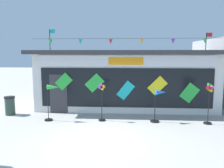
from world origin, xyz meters
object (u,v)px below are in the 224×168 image
trash_bin (10,106)px  wind_spinner_center_left (159,101)px  wind_spinner_center_right (209,97)px  wind_spinner_left (102,99)px  wind_spinner_far_left (52,95)px  kite_shop_building (126,78)px

trash_bin → wind_spinner_center_left: bearing=-5.9°
wind_spinner_center_right → wind_spinner_left: bearing=177.8°
wind_spinner_center_left → wind_spinner_center_right: bearing=-4.5°
wind_spinner_far_left → wind_spinner_center_right: bearing=-0.5°
wind_spinner_center_right → trash_bin: (-9.42, 0.92, -0.73)m
wind_spinner_left → wind_spinner_center_left: size_ratio=1.18×
wind_spinner_center_left → trash_bin: (-7.30, 0.75, -0.51)m
wind_spinner_left → wind_spinner_center_right: wind_spinner_center_right is taller
wind_spinner_far_left → wind_spinner_center_right: 6.96m
wind_spinner_center_left → wind_spinner_center_right: wind_spinner_center_right is taller
kite_shop_building → wind_spinner_left: size_ratio=5.76×
wind_spinner_left → wind_spinner_center_left: (2.57, -0.01, -0.03)m
kite_shop_building → wind_spinner_center_left: bearing=-66.3°
wind_spinner_left → trash_bin: bearing=171.1°
wind_spinner_far_left → wind_spinner_left: size_ratio=0.96×
kite_shop_building → wind_spinner_far_left: 4.86m
wind_spinner_far_left → kite_shop_building: bearing=46.4°
wind_spinner_far_left → wind_spinner_center_left: 4.84m
kite_shop_building → wind_spinner_center_left: kite_shop_building is taller
wind_spinner_far_left → wind_spinner_center_left: bearing=1.2°
kite_shop_building → trash_bin: kite_shop_building is taller
wind_spinner_center_right → wind_spinner_far_left: bearing=179.5°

